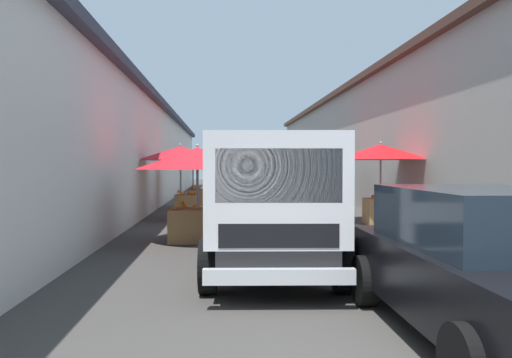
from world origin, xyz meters
The scene contains 13 objects.
ground centered at (13.50, 0.00, 0.00)m, with size 90.00×90.00×0.00m, color #3D3A38.
building_left_whitewash centered at (15.75, 7.46, 2.12)m, with size 49.80×7.50×4.22m.
building_right_concrete centered at (15.75, -7.46, 2.59)m, with size 49.80×7.50×5.16m.
fruit_stall_mid_lane centered at (13.37, 2.76, 1.87)m, with size 2.70×2.70×2.35m.
fruit_stall_near_left centered at (11.66, -3.02, 1.91)m, with size 2.79×2.79×2.35m.
fruit_stall_near_right centered at (16.26, -1.81, 1.69)m, with size 2.59×2.59×2.15m.
fruit_stall_far_left centered at (17.30, 2.60, 1.66)m, with size 2.43×2.43×2.15m.
fruit_stall_far_right centered at (8.37, 2.06, 1.62)m, with size 2.72×2.72×2.14m.
hatchback_car centered at (1.77, -1.05, 0.74)m, with size 3.92×1.95×1.45m.
delivery_truck centered at (4.41, 0.77, 1.04)m, with size 5.00×2.16×2.08m.
vendor_by_crates centered at (9.86, 1.13, 0.99)m, with size 0.49×0.50×1.70m.
vendor_in_shade centered at (14.20, 1.02, 0.89)m, with size 0.59×0.34×1.55m.
plastic_stool centered at (13.13, 0.51, 0.33)m, with size 0.30×0.30×0.43m.
Camera 1 is at (-3.01, 1.50, 1.68)m, focal length 36.68 mm.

